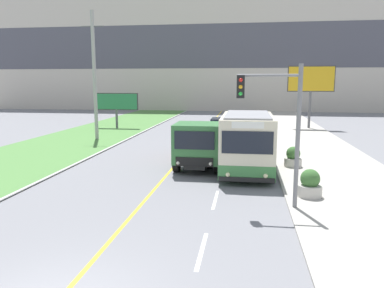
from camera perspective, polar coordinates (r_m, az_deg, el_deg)
The scene contains 11 objects.
lane_marking_centre at distance 9.54m, azimuth -15.97°, elevation -19.86°, with size 2.88×140.00×0.01m.
apartment_block_background at distance 64.23m, azimuth 4.91°, elevation 13.91°, with size 80.00×8.04×19.35m.
city_bus at distance 19.10m, azimuth 8.39°, elevation 0.06°, with size 2.67×5.55×3.05m.
dump_truck at distance 20.23m, azimuth 1.18°, elevation -0.11°, with size 2.42×6.85×2.52m.
car_distant at distance 33.23m, azimuth 4.29°, elevation 2.61°, with size 1.80×4.30×1.45m.
utility_pole_far at distance 31.12m, azimuth -14.64°, elevation 10.03°, with size 1.80×0.28×10.10m.
traffic_light_mast at distance 13.69m, azimuth 13.07°, elevation 3.94°, with size 2.28×0.32×5.25m.
billboard_large at distance 38.93m, azimuth 17.68°, elevation 9.08°, with size 4.50×0.24×6.18m.
billboard_small at distance 38.55m, azimuth -11.48°, elevation 6.21°, with size 4.53×0.24×3.53m.
planter_round_near at distance 15.74m, azimuth 17.52°, elevation -5.91°, with size 0.96×0.96×1.12m.
planter_round_second at distance 20.98m, azimuth 15.15°, elevation -2.04°, with size 0.93×0.93×1.10m.
Camera 1 is at (3.88, -6.48, 4.61)m, focal length 35.00 mm.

